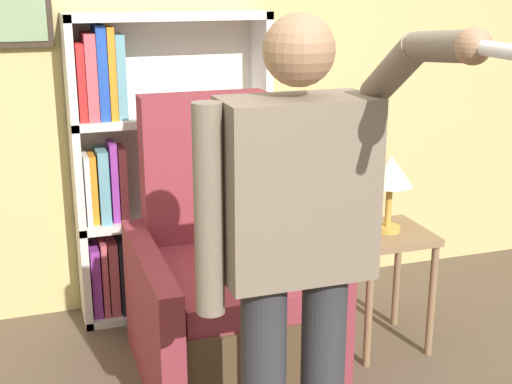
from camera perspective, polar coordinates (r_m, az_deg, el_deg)
The scene contains 6 objects.
wall_back at distance 3.93m, azimuth -6.64°, elevation 10.92°, with size 8.00×0.11×2.80m.
bookcase at distance 3.84m, azimuth -8.42°, elevation 1.86°, with size 1.04×0.28×1.63m.
armchair at distance 3.37m, azimuth -2.57°, elevation -8.12°, with size 0.81×0.95×1.27m.
person_standing at distance 2.25m, azimuth 3.24°, elevation -4.37°, with size 0.62×0.78×1.70m.
side_table at distance 3.58m, azimuth 10.34°, elevation -4.94°, with size 0.40×0.40×0.61m.
table_lamp at distance 3.45m, azimuth 10.69°, elevation 1.38°, with size 0.22×0.22×0.38m.
Camera 1 is at (-0.82, -1.79, 1.80)m, focal length 50.00 mm.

